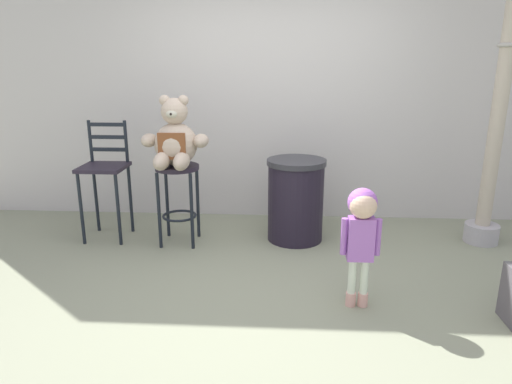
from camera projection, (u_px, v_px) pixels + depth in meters
name	position (u px, v px, depth m)	size (l,w,h in m)	color
ground_plane	(259.00, 290.00, 3.49)	(24.00, 24.00, 0.00)	gray
building_wall	(269.00, 44.00, 4.84)	(7.86, 0.30, 3.72)	beige
bar_stool_with_teddy	(178.00, 187.00, 4.29)	(0.41, 0.41, 0.76)	black
teddy_bear	(175.00, 141.00, 4.13)	(0.61, 0.55, 0.64)	#BAA690
child_walking	(362.00, 222.00, 3.11)	(0.28, 0.22, 0.87)	#DCA396
trash_bin	(296.00, 200.00, 4.40)	(0.56, 0.56, 0.80)	black
lamppost	(499.00, 109.00, 4.08)	(0.31, 0.31, 3.16)	#A8A3A7
bar_chair_empty	(105.00, 172.00, 4.40)	(0.42, 0.42, 1.14)	black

